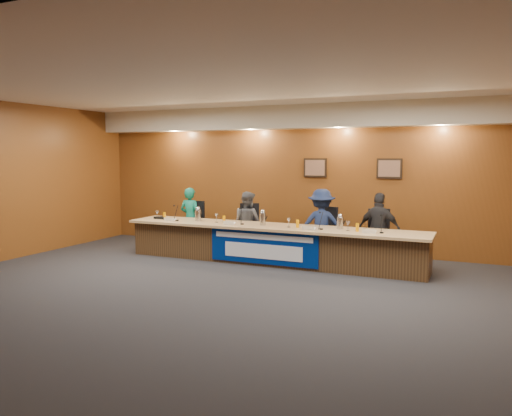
# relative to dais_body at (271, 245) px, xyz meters

# --- Properties ---
(floor) EXTENTS (10.00, 10.00, 0.00)m
(floor) POSITION_rel_dais_body_xyz_m (0.00, -2.40, -0.35)
(floor) COLOR black
(floor) RESTS_ON ground
(ceiling) EXTENTS (10.00, 8.00, 0.04)m
(ceiling) POSITION_rel_dais_body_xyz_m (0.00, -2.40, 2.85)
(ceiling) COLOR silver
(ceiling) RESTS_ON wall_back
(wall_back) EXTENTS (10.00, 0.04, 3.20)m
(wall_back) POSITION_rel_dais_body_xyz_m (0.00, 1.60, 1.25)
(wall_back) COLOR brown
(wall_back) RESTS_ON floor
(soffit) EXTENTS (10.00, 0.50, 0.50)m
(soffit) POSITION_rel_dais_body_xyz_m (0.00, 1.35, 2.60)
(soffit) COLOR beige
(soffit) RESTS_ON wall_back
(dais_body) EXTENTS (6.00, 0.80, 0.70)m
(dais_body) POSITION_rel_dais_body_xyz_m (0.00, 0.00, 0.00)
(dais_body) COLOR #432D18
(dais_body) RESTS_ON floor
(dais_top) EXTENTS (6.10, 0.95, 0.05)m
(dais_top) POSITION_rel_dais_body_xyz_m (0.00, -0.05, 0.38)
(dais_top) COLOR tan
(dais_top) RESTS_ON dais_body
(banner) EXTENTS (2.20, 0.02, 0.65)m
(banner) POSITION_rel_dais_body_xyz_m (0.00, -0.41, 0.03)
(banner) COLOR navy
(banner) RESTS_ON dais_body
(banner_text_upper) EXTENTS (2.00, 0.01, 0.10)m
(banner_text_upper) POSITION_rel_dais_body_xyz_m (0.00, -0.43, 0.23)
(banner_text_upper) COLOR silver
(banner_text_upper) RESTS_ON banner
(banner_text_lower) EXTENTS (1.60, 0.01, 0.28)m
(banner_text_lower) POSITION_rel_dais_body_xyz_m (0.00, -0.43, -0.05)
(banner_text_lower) COLOR silver
(banner_text_lower) RESTS_ON banner
(wall_photo_left) EXTENTS (0.52, 0.04, 0.42)m
(wall_photo_left) POSITION_rel_dais_body_xyz_m (0.40, 1.57, 1.50)
(wall_photo_left) COLOR black
(wall_photo_left) RESTS_ON wall_back
(wall_photo_right) EXTENTS (0.52, 0.04, 0.42)m
(wall_photo_right) POSITION_rel_dais_body_xyz_m (2.00, 1.57, 1.50)
(wall_photo_right) COLOR black
(wall_photo_right) RESTS_ON wall_back
(panelist_a) EXTENTS (0.52, 0.35, 1.40)m
(panelist_a) POSITION_rel_dais_body_xyz_m (-2.22, 0.59, 0.35)
(panelist_a) COLOR #0D604B
(panelist_a) RESTS_ON floor
(panelist_b) EXTENTS (0.80, 0.71, 1.36)m
(panelist_b) POSITION_rel_dais_body_xyz_m (-0.79, 0.59, 0.33)
(panelist_b) COLOR #4C4C51
(panelist_b) RESTS_ON floor
(panelist_c) EXTENTS (1.05, 0.78, 1.45)m
(panelist_c) POSITION_rel_dais_body_xyz_m (0.85, 0.59, 0.38)
(panelist_c) COLOR #111C3D
(panelist_c) RESTS_ON floor
(panelist_d) EXTENTS (0.88, 0.48, 1.42)m
(panelist_d) POSITION_rel_dais_body_xyz_m (2.00, 0.59, 0.36)
(panelist_d) COLOR black
(panelist_d) RESTS_ON floor
(office_chair_a) EXTENTS (0.57, 0.57, 0.08)m
(office_chair_a) POSITION_rel_dais_body_xyz_m (-2.22, 0.69, 0.13)
(office_chair_a) COLOR black
(office_chair_a) RESTS_ON floor
(office_chair_b) EXTENTS (0.64, 0.64, 0.08)m
(office_chair_b) POSITION_rel_dais_body_xyz_m (-0.79, 0.69, 0.13)
(office_chair_b) COLOR black
(office_chair_b) RESTS_ON floor
(office_chair_c) EXTENTS (0.59, 0.59, 0.08)m
(office_chair_c) POSITION_rel_dais_body_xyz_m (0.85, 0.69, 0.13)
(office_chair_c) COLOR black
(office_chair_c) RESTS_ON floor
(office_chair_d) EXTENTS (0.60, 0.60, 0.08)m
(office_chair_d) POSITION_rel_dais_body_xyz_m (2.00, 0.69, 0.13)
(office_chair_d) COLOR black
(office_chair_d) RESTS_ON floor
(nameplate_a) EXTENTS (0.24, 0.08, 0.10)m
(nameplate_a) POSITION_rel_dais_body_xyz_m (-2.19, -0.31, 0.45)
(nameplate_a) COLOR white
(nameplate_a) RESTS_ON dais_top
(microphone_a) EXTENTS (0.07, 0.07, 0.02)m
(microphone_a) POSITION_rel_dais_body_xyz_m (-2.08, -0.18, 0.41)
(microphone_a) COLOR black
(microphone_a) RESTS_ON dais_top
(juice_glass_a) EXTENTS (0.06, 0.06, 0.15)m
(juice_glass_a) POSITION_rel_dais_body_xyz_m (-2.46, -0.07, 0.47)
(juice_glass_a) COLOR orange
(juice_glass_a) RESTS_ON dais_top
(water_glass_a) EXTENTS (0.08, 0.08, 0.18)m
(water_glass_a) POSITION_rel_dais_body_xyz_m (-2.63, -0.10, 0.49)
(water_glass_a) COLOR silver
(water_glass_a) RESTS_ON dais_top
(nameplate_b) EXTENTS (0.24, 0.08, 0.10)m
(nameplate_b) POSITION_rel_dais_body_xyz_m (-0.81, -0.28, 0.45)
(nameplate_b) COLOR white
(nameplate_b) RESTS_ON dais_top
(microphone_b) EXTENTS (0.07, 0.07, 0.02)m
(microphone_b) POSITION_rel_dais_body_xyz_m (-0.58, -0.13, 0.41)
(microphone_b) COLOR black
(microphone_b) RESTS_ON dais_top
(juice_glass_b) EXTENTS (0.06, 0.06, 0.15)m
(juice_glass_b) POSITION_rel_dais_body_xyz_m (-1.01, -0.08, 0.47)
(juice_glass_b) COLOR orange
(juice_glass_b) RESTS_ON dais_top
(water_glass_b) EXTENTS (0.08, 0.08, 0.18)m
(water_glass_b) POSITION_rel_dais_body_xyz_m (-1.18, -0.09, 0.49)
(water_glass_b) COLOR silver
(water_glass_b) RESTS_ON dais_top
(nameplate_c) EXTENTS (0.24, 0.08, 0.10)m
(nameplate_c) POSITION_rel_dais_body_xyz_m (0.87, -0.33, 0.45)
(nameplate_c) COLOR white
(nameplate_c) RESTS_ON dais_top
(microphone_c) EXTENTS (0.07, 0.07, 0.02)m
(microphone_c) POSITION_rel_dais_body_xyz_m (1.06, -0.15, 0.41)
(microphone_c) COLOR black
(microphone_c) RESTS_ON dais_top
(juice_glass_c) EXTENTS (0.06, 0.06, 0.15)m
(juice_glass_c) POSITION_rel_dais_body_xyz_m (0.58, -0.09, 0.47)
(juice_glass_c) COLOR orange
(juice_glass_c) RESTS_ON dais_top
(water_glass_c) EXTENTS (0.08, 0.08, 0.18)m
(water_glass_c) POSITION_rel_dais_body_xyz_m (0.41, -0.13, 0.49)
(water_glass_c) COLOR silver
(water_glass_c) RESTS_ON dais_top
(nameplate_d) EXTENTS (0.24, 0.08, 0.10)m
(nameplate_d) POSITION_rel_dais_body_xyz_m (1.97, -0.26, 0.45)
(nameplate_d) COLOR white
(nameplate_d) RESTS_ON dais_top
(microphone_d) EXTENTS (0.07, 0.07, 0.02)m
(microphone_d) POSITION_rel_dais_body_xyz_m (2.17, -0.14, 0.41)
(microphone_d) COLOR black
(microphone_d) RESTS_ON dais_top
(juice_glass_d) EXTENTS (0.06, 0.06, 0.15)m
(juice_glass_d) POSITION_rel_dais_body_xyz_m (1.73, -0.12, 0.47)
(juice_glass_d) COLOR orange
(juice_glass_d) RESTS_ON dais_top
(water_glass_d) EXTENTS (0.08, 0.08, 0.18)m
(water_glass_d) POSITION_rel_dais_body_xyz_m (1.56, -0.13, 0.49)
(water_glass_d) COLOR silver
(water_glass_d) RESTS_ON dais_top
(carafe_left) EXTENTS (0.13, 0.13, 0.23)m
(carafe_left) POSITION_rel_dais_body_xyz_m (-1.66, -0.02, 0.52)
(carafe_left) COLOR silver
(carafe_left) RESTS_ON dais_top
(carafe_mid) EXTENTS (0.12, 0.12, 0.25)m
(carafe_mid) POSITION_rel_dais_body_xyz_m (-0.16, -0.06, 0.52)
(carafe_mid) COLOR silver
(carafe_mid) RESTS_ON dais_top
(carafe_right) EXTENTS (0.13, 0.13, 0.22)m
(carafe_right) POSITION_rel_dais_body_xyz_m (1.37, 0.05, 0.51)
(carafe_right) COLOR silver
(carafe_right) RESTS_ON dais_top
(speakerphone) EXTENTS (0.32, 0.32, 0.05)m
(speakerphone) POSITION_rel_dais_body_xyz_m (-2.57, -0.04, 0.43)
(speakerphone) COLOR black
(speakerphone) RESTS_ON dais_top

